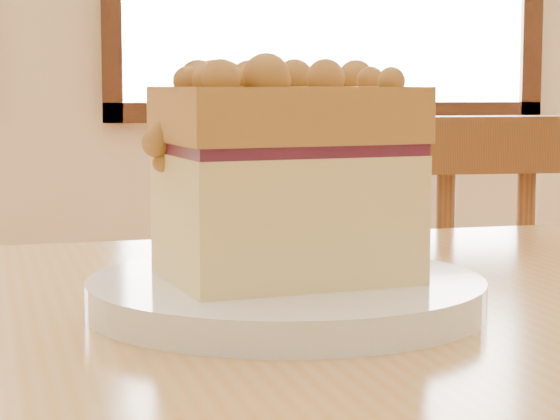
# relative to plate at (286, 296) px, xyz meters

# --- Properties ---
(plate) EXTENTS (0.23, 0.23, 0.02)m
(plate) POSITION_rel_plate_xyz_m (0.00, 0.00, 0.00)
(plate) COLOR white
(plate) RESTS_ON cafe_table_main
(cake_slice) EXTENTS (0.16, 0.13, 0.13)m
(cake_slice) POSITION_rel_plate_xyz_m (-0.00, -0.00, 0.07)
(cake_slice) COLOR #F9DA8C
(cake_slice) RESTS_ON plate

